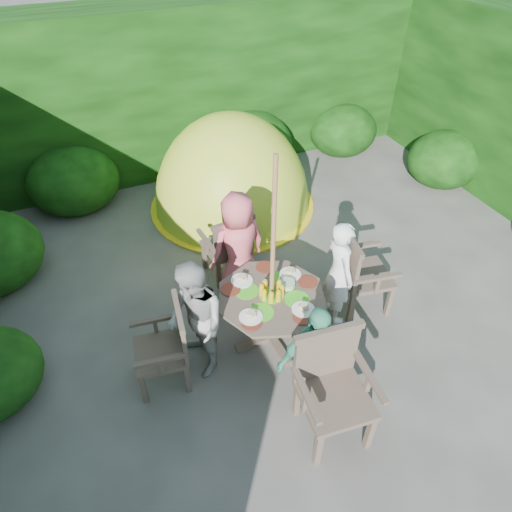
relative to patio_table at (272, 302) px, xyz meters
name	(u,v)px	position (x,y,z in m)	size (l,w,h in m)	color
ground	(311,311)	(0.59, 0.18, -0.55)	(60.00, 60.00, 0.00)	#47453F
hedge_enclosure	(266,162)	(0.59, 1.52, 0.70)	(9.00, 9.00, 2.50)	black
patio_table	(272,302)	(0.00, 0.00, 0.00)	(1.18, 1.18, 0.78)	#40342A
parasol_pole	(273,261)	(0.00, 0.00, 0.55)	(0.04, 0.04, 2.20)	brown
garden_chair_right	(359,271)	(1.09, 0.08, -0.03)	(0.61, 0.67, 0.98)	#40342A
garden_chair_left	(167,346)	(-1.10, -0.07, -0.07)	(0.54, 0.59, 0.90)	#40342A
garden_chair_back	(229,246)	(-0.06, 1.10, -0.07)	(0.59, 0.54, 0.91)	#40342A
garden_chair_front	(332,385)	(0.07, -1.09, 0.00)	(0.67, 0.61, 1.04)	#40342A
child_right	(339,273)	(0.80, 0.04, 0.09)	(0.46, 0.30, 1.27)	white
child_left	(196,321)	(-0.80, -0.04, 0.11)	(0.64, 0.50, 1.32)	#9D9E99
child_back	(239,247)	(-0.05, 0.80, 0.13)	(0.66, 0.43, 1.36)	#D85963
child_front	(313,357)	(0.04, -0.80, 0.05)	(0.70, 0.29, 1.20)	#49AB86
dome_tent	(233,205)	(0.52, 2.57, -0.55)	(2.45, 2.45, 2.80)	#B4CC27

